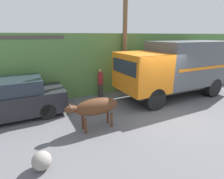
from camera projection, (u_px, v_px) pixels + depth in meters
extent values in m
plane|color=slate|center=(158.00, 109.00, 8.28)|extent=(60.00, 60.00, 0.00)
cube|color=#568442|center=(103.00, 57.00, 13.21)|extent=(32.00, 6.24, 3.43)
cube|color=#8CC69E|center=(11.00, 70.00, 9.12)|extent=(4.91, 2.40, 3.16)
cube|color=#4C4742|center=(5.00, 37.00, 8.63)|extent=(5.21, 2.70, 0.16)
cube|color=#2D2D2D|center=(174.00, 86.00, 9.86)|extent=(6.10, 1.93, 0.18)
cube|color=orange|center=(141.00, 72.00, 8.57)|extent=(1.99, 2.41, 1.82)
cube|color=#232D38|center=(123.00, 67.00, 8.04)|extent=(0.04, 2.05, 0.64)
cube|color=#4C5156|center=(189.00, 62.00, 9.91)|extent=(4.64, 2.41, 2.32)
cube|color=orange|center=(209.00, 68.00, 8.91)|extent=(4.17, 0.03, 0.14)
cylinder|color=black|center=(154.00, 98.00, 8.13)|extent=(1.04, 0.53, 1.04)
cylinder|color=black|center=(211.00, 87.00, 9.91)|extent=(1.04, 0.53, 1.04)
ellipsoid|color=#512D19|center=(97.00, 106.00, 6.31)|extent=(1.64, 0.61, 0.61)
ellipsoid|color=#512D19|center=(71.00, 109.00, 5.89)|extent=(0.46, 0.27, 0.27)
cone|color=#B7AD93|center=(72.00, 107.00, 5.76)|extent=(0.06, 0.06, 0.11)
cone|color=#B7AD93|center=(70.00, 104.00, 5.94)|extent=(0.06, 0.06, 0.11)
cylinder|color=#512D19|center=(86.00, 126.00, 6.12)|extent=(0.09, 0.09, 0.56)
cylinder|color=#512D19|center=(83.00, 122.00, 6.41)|extent=(0.09, 0.09, 0.56)
cylinder|color=#512D19|center=(112.00, 120.00, 6.56)|extent=(0.09, 0.09, 0.56)
cylinder|color=#512D19|center=(108.00, 117.00, 6.85)|extent=(0.09, 0.09, 0.56)
cube|color=#232328|center=(10.00, 103.00, 7.23)|extent=(4.44, 1.87, 0.89)
cube|color=#232D38|center=(10.00, 86.00, 7.06)|extent=(2.44, 1.72, 0.55)
cylinder|color=black|center=(48.00, 111.00, 7.24)|extent=(0.66, 0.30, 0.66)
cube|color=#38332D|center=(101.00, 90.00, 9.78)|extent=(0.26, 0.19, 0.74)
cylinder|color=maroon|center=(100.00, 79.00, 9.58)|extent=(0.32, 0.32, 0.64)
sphere|color=#A87A56|center=(100.00, 71.00, 9.45)|extent=(0.21, 0.21, 0.21)
cylinder|color=brown|center=(125.00, 37.00, 9.84)|extent=(0.26, 0.26, 6.48)
sphere|color=gray|center=(42.00, 161.00, 4.48)|extent=(0.49, 0.49, 0.49)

